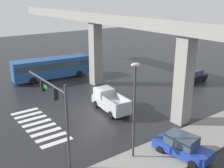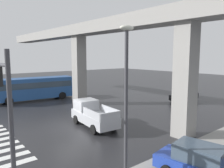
{
  "view_description": "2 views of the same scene",
  "coord_description": "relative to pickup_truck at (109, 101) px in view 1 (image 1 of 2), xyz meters",
  "views": [
    {
      "loc": [
        22.24,
        -13.48,
        11.47
      ],
      "look_at": [
        1.67,
        1.56,
        3.08
      ],
      "focal_mm": 43.28,
      "sensor_mm": 36.0,
      "label": 1
    },
    {
      "loc": [
        16.3,
        -8.61,
        5.98
      ],
      "look_at": [
        1.51,
        3.43,
        3.5
      ],
      "focal_mm": 35.84,
      "sensor_mm": 36.0,
      "label": 2
    }
  ],
  "objects": [
    {
      "name": "crosswalk_stripes",
      "position": [
        -0.98,
        -7.34,
        -0.98
      ],
      "size": [
        8.25,
        2.8,
        0.01
      ],
      "color": "silver",
      "rests_on": "ground"
    },
    {
      "name": "traffic_signal_mast",
      "position": [
        4.98,
        -8.16,
        3.39
      ],
      "size": [
        6.49,
        0.32,
        6.2
      ],
      "color": "#38383D",
      "rests_on": "ground"
    },
    {
      "name": "pickup_truck",
      "position": [
        0.0,
        0.0,
        0.0
      ],
      "size": [
        5.26,
        2.45,
        2.08
      ],
      "color": "#A8AAAF",
      "rests_on": "ground"
    },
    {
      "name": "sedan_blue",
      "position": [
        10.15,
        -0.65,
        -0.14
      ],
      "size": [
        4.53,
        2.49,
        1.72
      ],
      "color": "#1E3899",
      "rests_on": "ground"
    },
    {
      "name": "elevated_overpass",
      "position": [
        -0.98,
        3.72,
        7.12
      ],
      "size": [
        56.01,
        2.18,
        9.47
      ],
      "color": "gray",
      "rests_on": "ground"
    },
    {
      "name": "city_bus",
      "position": [
        -14.05,
        -0.16,
        0.73
      ],
      "size": [
        3.63,
        11.0,
        2.99
      ],
      "color": "#234C8C",
      "rests_on": "ground"
    },
    {
      "name": "ground_plane",
      "position": [
        -0.98,
        -1.72,
        -0.99
      ],
      "size": [
        120.0,
        120.0,
        0.0
      ],
      "primitive_type": "plane",
      "color": "#232326"
    },
    {
      "name": "sedan_black",
      "position": [
        -0.92,
        14.99,
        -0.14
      ],
      "size": [
        2.13,
        4.38,
        1.72
      ],
      "color": "black",
      "rests_on": "ground"
    },
    {
      "name": "street_lamp_near_corner",
      "position": [
        8.21,
        -3.74,
        3.57
      ],
      "size": [
        0.44,
        0.7,
        7.24
      ],
      "color": "#38383D",
      "rests_on": "ground"
    },
    {
      "name": "sidewalk_east",
      "position": [
        9.41,
        0.28,
        -0.91
      ],
      "size": [
        4.0,
        36.0,
        0.15
      ],
      "primitive_type": "cube",
      "color": "gray",
      "rests_on": "ground"
    }
  ]
}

